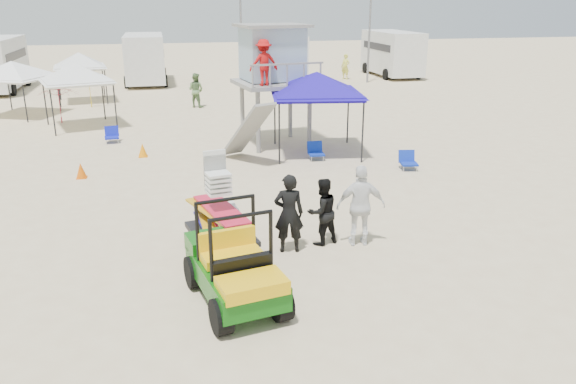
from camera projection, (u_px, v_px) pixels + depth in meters
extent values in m
plane|color=beige|center=(298.00, 312.00, 10.32)|extent=(140.00, 140.00, 0.00)
cube|color=#0D520C|center=(235.00, 276.00, 10.50)|extent=(1.70, 2.71, 0.44)
cube|color=#E9AE0C|center=(234.00, 262.00, 10.41)|extent=(1.26, 0.91, 0.24)
cylinder|color=black|center=(210.00, 315.00, 9.62)|extent=(0.40, 0.69, 0.65)
cube|color=black|center=(221.00, 234.00, 12.66)|extent=(1.55, 2.01, 0.11)
cylinder|color=black|center=(198.00, 244.00, 12.61)|extent=(0.28, 0.50, 0.48)
imported|color=black|center=(289.00, 214.00, 12.54)|extent=(0.73, 0.53, 1.84)
imported|color=black|center=(322.00, 212.00, 12.99)|extent=(0.92, 0.81, 1.60)
imported|color=white|center=(361.00, 206.00, 12.89)|extent=(1.19, 0.64, 1.92)
cylinder|color=gray|center=(254.00, 122.00, 20.80)|extent=(0.17, 0.17, 2.34)
cube|color=gray|center=(275.00, 83.00, 21.56)|extent=(3.16, 3.16, 0.15)
cube|color=#92AABC|center=(273.00, 53.00, 21.46)|extent=(2.39, 2.15, 1.96)
imported|color=#B20F0F|center=(260.00, 62.00, 20.25)|extent=(1.06, 0.61, 1.64)
cylinder|color=black|center=(286.00, 134.00, 19.11)|extent=(0.06, 0.06, 2.26)
pyramid|color=#1C0E9C|center=(317.00, 72.00, 20.15)|extent=(3.49, 3.49, 0.80)
cube|color=#1C0E9C|center=(317.00, 94.00, 20.41)|extent=(3.49, 3.49, 0.18)
cylinder|color=black|center=(44.00, 110.00, 23.58)|extent=(0.06, 0.06, 2.10)
pyramid|color=silver|center=(75.00, 63.00, 24.45)|extent=(3.37, 3.37, 0.80)
cube|color=silver|center=(77.00, 81.00, 24.71)|extent=(3.37, 3.37, 0.18)
pyramid|color=white|center=(11.00, 61.00, 27.01)|extent=(3.87, 3.87, 0.80)
cube|color=white|center=(14.00, 78.00, 27.27)|extent=(3.87, 3.87, 0.18)
cylinder|color=black|center=(55.00, 88.00, 29.93)|extent=(0.06, 0.06, 1.98)
pyramid|color=silver|center=(78.00, 52.00, 30.74)|extent=(2.92, 2.92, 0.80)
cube|color=silver|center=(80.00, 67.00, 31.00)|extent=(2.92, 2.92, 0.18)
imported|color=#AC1226|center=(60.00, 105.00, 25.89)|extent=(2.12, 2.15, 1.67)
imported|color=gold|center=(91.00, 90.00, 29.76)|extent=(2.82, 2.81, 1.82)
cone|color=orange|center=(143.00, 150.00, 20.49)|extent=(0.34, 0.34, 0.50)
cone|color=#DD5806|center=(81.00, 170.00, 18.03)|extent=(0.34, 0.34, 0.50)
cube|color=#101AAF|center=(112.00, 137.00, 22.50)|extent=(0.59, 0.55, 0.06)
cube|color=#101AAF|center=(112.00, 131.00, 22.65)|extent=(0.56, 0.23, 0.44)
cylinder|color=#B2B2B7|center=(106.00, 142.00, 22.30)|extent=(0.03, 0.03, 0.20)
cube|color=#0E29A1|center=(409.00, 164.00, 18.88)|extent=(0.62, 0.59, 0.06)
cube|color=#0E29A1|center=(406.00, 156.00, 19.04)|extent=(0.56, 0.27, 0.44)
cylinder|color=#B2B2B7|center=(405.00, 169.00, 18.69)|extent=(0.03, 0.03, 0.20)
cube|color=#0E2997|center=(316.00, 154.00, 20.07)|extent=(0.57, 0.54, 0.06)
cube|color=#0E2997|center=(315.00, 147.00, 20.22)|extent=(0.55, 0.21, 0.44)
cylinder|color=#B2B2B7|center=(312.00, 159.00, 19.88)|extent=(0.03, 0.03, 0.20)
cube|color=silver|center=(145.00, 57.00, 38.17)|extent=(2.50, 6.50, 3.00)
cube|color=black|center=(144.00, 51.00, 38.03)|extent=(2.54, 5.20, 0.50)
cylinder|color=black|center=(126.00, 82.00, 36.43)|extent=(0.25, 0.80, 0.80)
cube|color=silver|center=(279.00, 57.00, 38.69)|extent=(2.50, 7.00, 3.00)
cube|color=black|center=(279.00, 50.00, 38.54)|extent=(2.54, 5.60, 0.50)
cylinder|color=black|center=(267.00, 81.00, 36.79)|extent=(0.25, 0.80, 0.80)
cube|color=silver|center=(392.00, 52.00, 41.97)|extent=(2.50, 6.60, 3.00)
cube|color=black|center=(392.00, 46.00, 41.82)|extent=(2.54, 5.28, 0.50)
cylinder|color=black|center=(386.00, 74.00, 40.19)|extent=(0.25, 0.80, 0.80)
cylinder|color=slate|center=(241.00, 25.00, 34.56)|extent=(0.14, 0.14, 8.00)
cylinder|color=slate|center=(370.00, 23.00, 37.84)|extent=(0.14, 0.14, 8.00)
imported|color=#61844F|center=(196.00, 90.00, 29.81)|extent=(1.11, 1.06, 1.80)
imported|color=#D3D34F|center=(345.00, 67.00, 40.46)|extent=(0.74, 0.78, 1.79)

